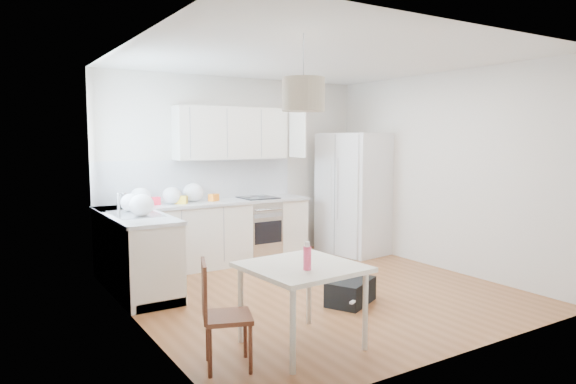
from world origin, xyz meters
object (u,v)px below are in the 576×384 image
object	(u,v)px
refrigerator	(356,193)
dining_table	(302,274)
dining_chair	(228,314)
gym_bag	(351,291)

from	to	relation	value
refrigerator	dining_table	size ratio (longest dim) A/B	1.93
refrigerator	dining_chair	distance (m)	4.41
dining_table	gym_bag	world-z (taller)	dining_table
dining_chair	dining_table	bearing A→B (deg)	23.40
dining_table	gym_bag	distance (m)	1.39
refrigerator	gym_bag	size ratio (longest dim) A/B	3.30
refrigerator	gym_bag	world-z (taller)	refrigerator
gym_bag	refrigerator	bearing A→B (deg)	22.17
refrigerator	dining_table	bearing A→B (deg)	-144.16
gym_bag	dining_chair	bearing A→B (deg)	174.56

